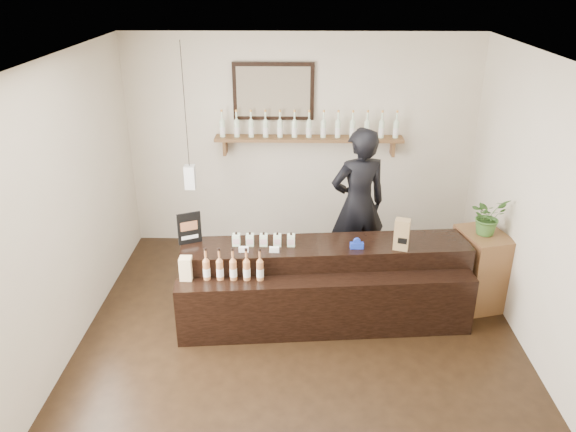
# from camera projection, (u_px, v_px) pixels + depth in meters

# --- Properties ---
(ground) EXTENTS (5.00, 5.00, 0.00)m
(ground) POSITION_uv_depth(u_px,v_px,m) (300.00, 351.00, 5.61)
(ground) COLOR black
(ground) RESTS_ON ground
(room_shell) EXTENTS (5.00, 5.00, 5.00)m
(room_shell) POSITION_uv_depth(u_px,v_px,m) (301.00, 193.00, 4.91)
(room_shell) COLOR beige
(room_shell) RESTS_ON ground
(back_wall_decor) EXTENTS (2.66, 0.96, 1.69)m
(back_wall_decor) POSITION_uv_depth(u_px,v_px,m) (290.00, 119.00, 7.06)
(back_wall_decor) COLOR brown
(back_wall_decor) RESTS_ON ground
(counter) EXTENTS (3.07, 1.07, 0.99)m
(counter) POSITION_uv_depth(u_px,v_px,m) (324.00, 286.00, 5.98)
(counter) COLOR black
(counter) RESTS_ON ground
(promo_sign) EXTENTS (0.23, 0.12, 0.35)m
(promo_sign) POSITION_uv_depth(u_px,v_px,m) (189.00, 228.00, 5.84)
(promo_sign) COLOR black
(promo_sign) RESTS_ON counter
(paper_bag) EXTENTS (0.18, 0.15, 0.33)m
(paper_bag) POSITION_uv_depth(u_px,v_px,m) (402.00, 234.00, 5.73)
(paper_bag) COLOR olive
(paper_bag) RESTS_ON counter
(tape_dispenser) EXTENTS (0.14, 0.06, 0.12)m
(tape_dispenser) POSITION_uv_depth(u_px,v_px,m) (357.00, 244.00, 5.78)
(tape_dispenser) COLOR #1832AA
(tape_dispenser) RESTS_ON counter
(side_cabinet) EXTENTS (0.57, 0.69, 0.87)m
(side_cabinet) POSITION_uv_depth(u_px,v_px,m) (480.00, 269.00, 6.24)
(side_cabinet) COLOR brown
(side_cabinet) RESTS_ON ground
(potted_plant) EXTENTS (0.48, 0.46, 0.42)m
(potted_plant) POSITION_uv_depth(u_px,v_px,m) (488.00, 216.00, 5.98)
(potted_plant) COLOR #3C6829
(potted_plant) RESTS_ON side_cabinet
(shopkeeper) EXTENTS (0.89, 0.71, 2.12)m
(shopkeeper) POSITION_uv_depth(u_px,v_px,m) (359.00, 195.00, 6.58)
(shopkeeper) COLOR black
(shopkeeper) RESTS_ON ground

